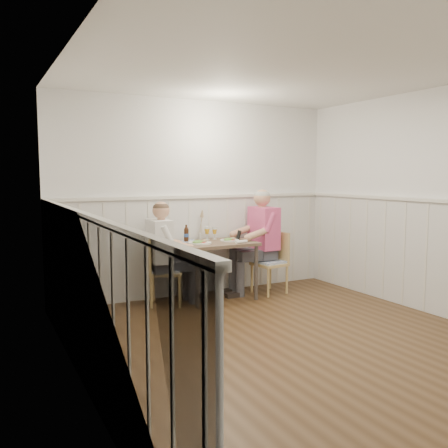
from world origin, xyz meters
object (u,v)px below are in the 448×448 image
dining_table (217,249)px  grass_vase (200,226)px  chair_right (272,260)px  diner_cream (163,261)px  man_in_pink (261,248)px  beer_bottle (186,234)px  chair_left (162,268)px

dining_table → grass_vase: size_ratio=2.25×
chair_right → diner_cream: bearing=176.2°
dining_table → man_in_pink: size_ratio=0.65×
dining_table → man_in_pink: man_in_pink is taller
diner_cream → beer_bottle: diner_cream is taller
beer_bottle → grass_vase: grass_vase is taller
diner_cream → chair_right: bearing=-3.8°
grass_vase → chair_right: bearing=-22.2°
chair_left → grass_vase: (0.64, 0.24, 0.48)m
man_in_pink → grass_vase: (-0.80, 0.25, 0.33)m
dining_table → chair_right: size_ratio=1.12×
man_in_pink → beer_bottle: man_in_pink is taller
chair_left → beer_bottle: bearing=17.4°
chair_right → man_in_pink: (-0.11, 0.12, 0.15)m
chair_right → diner_cream: 1.56m
man_in_pink → chair_right: bearing=-47.0°
grass_vase → man_in_pink: bearing=-17.5°
beer_bottle → dining_table: bearing=-27.9°
grass_vase → dining_table: bearing=-72.7°
chair_right → man_in_pink: man_in_pink is taller
dining_table → diner_cream: (-0.73, 0.03, -0.10)m
chair_right → grass_vase: bearing=157.8°
diner_cream → grass_vase: 0.79m
dining_table → man_in_pink: (0.71, 0.05, -0.05)m
diner_cream → grass_vase: diner_cream is taller
dining_table → chair_right: (0.82, -0.07, -0.20)m
dining_table → chair_right: 0.84m
chair_left → beer_bottle: beer_bottle is taller
dining_table → chair_right: bearing=-4.8°
chair_right → chair_left: 1.56m
chair_left → man_in_pink: 1.45m
man_in_pink → beer_bottle: (-1.06, 0.13, 0.24)m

